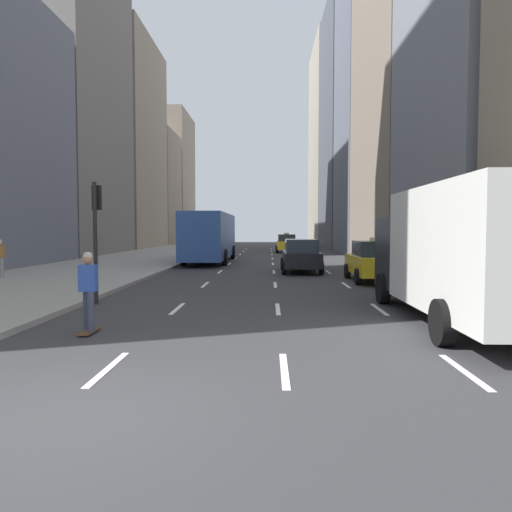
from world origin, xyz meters
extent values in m
plane|color=#333335|center=(0.00, 0.00, 0.00)|extent=(160.00, 160.00, 0.00)
cube|color=gray|center=(-7.00, 27.00, 0.07)|extent=(8.00, 66.00, 0.15)
cube|color=white|center=(-0.20, 2.00, 0.01)|extent=(0.12, 2.00, 0.01)
cube|color=white|center=(-0.20, 8.00, 0.01)|extent=(0.12, 2.00, 0.01)
cube|color=white|center=(-0.20, 14.00, 0.01)|extent=(0.12, 2.00, 0.01)
cube|color=white|center=(-0.20, 20.00, 0.01)|extent=(0.12, 2.00, 0.01)
cube|color=white|center=(-0.20, 26.00, 0.01)|extent=(0.12, 2.00, 0.01)
cube|color=white|center=(-0.20, 32.00, 0.01)|extent=(0.12, 2.00, 0.01)
cube|color=white|center=(-0.20, 38.00, 0.01)|extent=(0.12, 2.00, 0.01)
cube|color=white|center=(-0.20, 44.00, 0.01)|extent=(0.12, 2.00, 0.01)
cube|color=white|center=(-0.20, 50.00, 0.01)|extent=(0.12, 2.00, 0.01)
cube|color=white|center=(2.60, 2.00, 0.01)|extent=(0.12, 2.00, 0.01)
cube|color=white|center=(2.60, 8.00, 0.01)|extent=(0.12, 2.00, 0.01)
cube|color=white|center=(2.60, 14.00, 0.01)|extent=(0.12, 2.00, 0.01)
cube|color=white|center=(2.60, 20.00, 0.01)|extent=(0.12, 2.00, 0.01)
cube|color=white|center=(2.60, 26.00, 0.01)|extent=(0.12, 2.00, 0.01)
cube|color=white|center=(2.60, 32.00, 0.01)|extent=(0.12, 2.00, 0.01)
cube|color=white|center=(2.60, 38.00, 0.01)|extent=(0.12, 2.00, 0.01)
cube|color=white|center=(2.60, 44.00, 0.01)|extent=(0.12, 2.00, 0.01)
cube|color=white|center=(2.60, 50.00, 0.01)|extent=(0.12, 2.00, 0.01)
cube|color=white|center=(5.40, 2.00, 0.01)|extent=(0.12, 2.00, 0.01)
cube|color=white|center=(5.40, 8.00, 0.01)|extent=(0.12, 2.00, 0.01)
cube|color=white|center=(5.40, 14.00, 0.01)|extent=(0.12, 2.00, 0.01)
cube|color=white|center=(5.40, 20.00, 0.01)|extent=(0.12, 2.00, 0.01)
cube|color=white|center=(5.40, 26.00, 0.01)|extent=(0.12, 2.00, 0.01)
cube|color=white|center=(5.40, 32.00, 0.01)|extent=(0.12, 2.00, 0.01)
cube|color=white|center=(5.40, 38.00, 0.01)|extent=(0.12, 2.00, 0.01)
cube|color=white|center=(5.40, 44.00, 0.01)|extent=(0.12, 2.00, 0.01)
cube|color=white|center=(5.40, 50.00, 0.01)|extent=(0.12, 2.00, 0.01)
cube|color=slate|center=(-14.00, 36.26, 15.30)|extent=(6.00, 14.44, 30.60)
cube|color=gray|center=(-14.00, 51.99, 11.95)|extent=(6.00, 15.42, 23.90)
cube|color=gray|center=(-14.00, 65.24, 7.95)|extent=(6.00, 10.45, 15.89)
cube|color=gray|center=(-14.00, 77.76, 10.64)|extent=(6.00, 13.43, 21.28)
cube|color=gray|center=(12.00, 16.70, 8.31)|extent=(6.00, 10.57, 16.62)
cube|color=gray|center=(12.00, 29.00, 14.63)|extent=(6.00, 13.56, 29.27)
cube|color=slate|center=(12.00, 41.29, 14.54)|extent=(6.00, 10.51, 29.08)
cube|color=#4C515B|center=(12.00, 54.65, 14.44)|extent=(6.00, 14.72, 28.87)
cube|color=gray|center=(12.00, 71.07, 14.94)|extent=(6.00, 17.39, 29.88)
cube|color=yellow|center=(6.80, 15.50, 0.71)|extent=(1.80, 4.40, 0.76)
cube|color=#28333D|center=(6.80, 15.24, 1.41)|extent=(1.58, 2.29, 0.64)
cube|color=#F2E599|center=(6.80, 15.24, 1.80)|extent=(0.44, 0.20, 0.14)
cylinder|color=black|center=(5.90, 16.87, 0.33)|extent=(0.22, 0.66, 0.66)
cylinder|color=black|center=(7.70, 16.87, 0.33)|extent=(0.22, 0.66, 0.66)
cylinder|color=black|center=(5.90, 14.14, 0.33)|extent=(0.22, 0.66, 0.66)
cylinder|color=black|center=(7.70, 14.14, 0.33)|extent=(0.22, 0.66, 0.66)
cube|color=yellow|center=(4.00, 41.98, 0.71)|extent=(1.80, 4.40, 0.76)
cube|color=#28333D|center=(4.00, 41.72, 1.41)|extent=(1.58, 2.29, 0.64)
cube|color=#F2E599|center=(4.00, 41.72, 1.80)|extent=(0.44, 0.20, 0.14)
cylinder|color=black|center=(3.10, 43.34, 0.33)|extent=(0.22, 0.66, 0.66)
cylinder|color=black|center=(4.90, 43.34, 0.33)|extent=(0.22, 0.66, 0.66)
cylinder|color=black|center=(3.10, 40.62, 0.33)|extent=(0.22, 0.66, 0.66)
cylinder|color=black|center=(4.90, 40.62, 0.33)|extent=(0.22, 0.66, 0.66)
cube|color=black|center=(4.00, 20.11, 0.70)|extent=(1.80, 4.98, 0.73)
cube|color=#28333D|center=(4.00, 19.81, 1.38)|extent=(1.58, 2.59, 0.64)
cylinder|color=black|center=(3.10, 21.65, 0.33)|extent=(0.22, 0.66, 0.66)
cylinder|color=black|center=(4.90, 21.65, 0.33)|extent=(0.22, 0.66, 0.66)
cylinder|color=black|center=(3.10, 18.56, 0.33)|extent=(0.22, 0.66, 0.66)
cylinder|color=black|center=(4.90, 18.56, 0.33)|extent=(0.22, 0.66, 0.66)
cube|color=#2D519E|center=(-1.60, 27.71, 1.80)|extent=(2.50, 11.60, 2.90)
cube|color=#28333D|center=(-1.60, 33.46, 2.15)|extent=(2.30, 0.12, 1.40)
cube|color=#28333D|center=(-2.81, 27.71, 2.15)|extent=(0.08, 9.86, 1.10)
cube|color=yellow|center=(-1.60, 33.46, 3.05)|extent=(1.50, 0.10, 0.36)
cylinder|color=black|center=(-2.85, 31.30, 0.50)|extent=(0.30, 1.00, 1.00)
cylinder|color=black|center=(-0.35, 31.30, 0.50)|extent=(0.30, 1.00, 1.00)
cylinder|color=black|center=(-2.85, 24.52, 0.50)|extent=(0.30, 1.00, 1.00)
cylinder|color=black|center=(-0.35, 24.52, 0.50)|extent=(0.30, 1.00, 1.00)
cube|color=#262628|center=(6.80, 9.12, 1.50)|extent=(2.10, 2.40, 2.10)
cube|color=#28333D|center=(6.80, 10.27, 1.80)|extent=(1.90, 0.10, 0.90)
cube|color=silver|center=(6.80, 4.92, 1.80)|extent=(2.30, 6.00, 2.70)
cylinder|color=black|center=(5.75, 9.12, 0.45)|extent=(0.28, 0.90, 0.90)
cylinder|color=black|center=(7.85, 9.12, 0.45)|extent=(0.28, 0.90, 0.90)
cylinder|color=black|center=(5.65, 3.72, 0.45)|extent=(0.28, 0.90, 0.90)
cube|color=brown|center=(-1.47, 4.65, 0.05)|extent=(0.24, 0.80, 0.03)
cylinder|color=black|center=(-1.47, 4.93, 0.03)|extent=(0.18, 0.05, 0.05)
cylinder|color=black|center=(-1.47, 4.37, 0.03)|extent=(0.18, 0.05, 0.05)
cylinder|color=#383D51|center=(-1.56, 4.77, 0.48)|extent=(0.14, 0.14, 0.84)
cylinder|color=#383D51|center=(-1.38, 4.53, 0.48)|extent=(0.14, 0.14, 0.84)
cube|color=#2D4CA5|center=(-1.47, 4.65, 1.19)|extent=(0.36, 0.22, 0.56)
sphere|color=#9E7051|center=(-1.47, 4.65, 1.58)|extent=(0.22, 0.22, 0.22)
sphere|color=#B2AD9E|center=(-1.47, 4.65, 1.65)|extent=(0.20, 0.20, 0.20)
cylinder|color=gray|center=(-8.89, 14.89, 0.58)|extent=(0.14, 0.14, 0.86)
cylinder|color=black|center=(-2.75, 8.77, 1.80)|extent=(0.12, 0.12, 3.60)
cube|color=black|center=(-2.75, 8.95, 3.15)|extent=(0.24, 0.20, 0.72)
sphere|color=red|center=(-2.75, 9.06, 3.38)|extent=(0.14, 0.14, 0.14)
sphere|color=#4C3F14|center=(-2.75, 9.06, 3.15)|extent=(0.14, 0.14, 0.14)
sphere|color=#198C2D|center=(-2.75, 9.06, 2.92)|extent=(0.14, 0.14, 0.14)
camera|label=1|loc=(2.36, -5.74, 2.22)|focal=35.00mm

